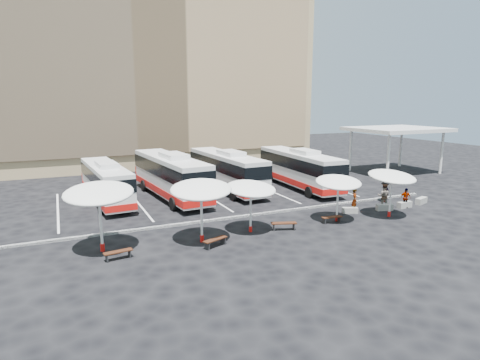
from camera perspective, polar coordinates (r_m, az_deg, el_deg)
name	(u,v)px	position (r m, az deg, el deg)	size (l,w,h in m)	color
ground	(245,219)	(28.41, 0.68, -5.59)	(120.00, 120.00, 0.00)	black
sandstone_building	(145,68)	(57.82, -13.35, 15.29)	(42.00, 18.25, 29.60)	tan
service_canopy	(397,130)	(49.75, 21.40, 6.58)	(10.00, 8.00, 5.20)	silver
curb_divider	(242,216)	(28.82, 0.25, -5.19)	(34.00, 0.25, 0.15)	black
bay_lines	(206,195)	(35.56, -4.82, -2.18)	(24.15, 12.00, 0.01)	white
bus_0	(106,181)	(34.49, -18.55, -0.17)	(3.13, 10.97, 3.44)	silver
bus_1	(170,174)	(34.75, -9.90, 0.79)	(3.74, 12.69, 3.97)	silver
bus_2	(226,170)	(37.13, -1.97, 1.48)	(3.26, 12.11, 3.81)	silver
bus_3	(299,168)	(38.59, 8.37, 1.73)	(3.15, 12.06, 3.80)	silver
sunshade_0	(99,193)	(22.94, -19.45, -1.80)	(4.52, 4.56, 3.88)	silver
sunshade_1	(201,190)	(23.23, -5.56, -1.36)	(4.53, 4.56, 3.74)	silver
sunshade_2	(251,189)	(25.02, 1.54, -1.26)	(3.59, 3.63, 3.31)	silver
sunshade_3	(338,182)	(28.12, 13.81, -0.33)	(3.94, 3.97, 3.23)	silver
sunshade_4	(392,177)	(30.31, 20.79, 0.42)	(3.38, 3.42, 3.44)	silver
wood_bench_0	(118,253)	(22.33, -16.94, -9.91)	(1.54, 0.62, 0.46)	black
wood_bench_1	(215,241)	(23.16, -3.55, -8.60)	(1.60, 0.98, 0.48)	black
wood_bench_2	(284,224)	(26.12, 6.25, -6.29)	(1.69, 0.96, 0.50)	black
wood_bench_3	(332,218)	(28.18, 12.93, -5.30)	(1.49, 0.53, 0.45)	black
conc_bench_0	(350,210)	(30.96, 15.37, -4.18)	(1.12, 0.37, 0.42)	gray
conc_bench_1	(385,207)	(32.50, 19.86, -3.68)	(1.27, 0.42, 0.48)	gray
conc_bench_2	(404,205)	(33.88, 22.35, -3.26)	(1.28, 0.43, 0.48)	gray
conc_bench_3	(421,201)	(35.74, 24.38, -2.69)	(1.31, 0.44, 0.49)	gray
passenger_0	(355,200)	(31.18, 16.00, -2.79)	(0.66, 0.43, 1.81)	black
passenger_1	(384,196)	(33.07, 19.82, -2.17)	(0.91, 0.71, 1.88)	black
passenger_2	(406,198)	(33.70, 22.49, -2.40)	(0.92, 0.38, 1.56)	black
passenger_3	(385,192)	(35.05, 19.88, -1.56)	(1.13, 0.65, 1.75)	black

